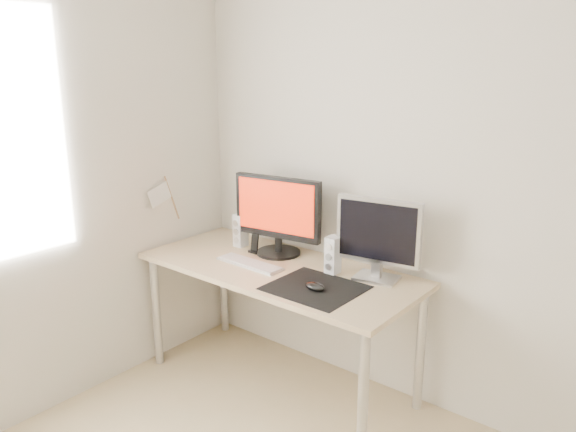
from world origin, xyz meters
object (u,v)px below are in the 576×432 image
Objects in this scene: desk at (279,280)px; speaker_right at (333,255)px; speaker_left at (240,230)px; keyboard at (250,263)px; main_monitor at (278,213)px; mouse at (315,287)px; second_monitor at (378,235)px; phone_dock at (255,247)px.

speaker_right is at bearing 21.60° from desk.
speaker_left reaches higher than keyboard.
main_monitor reaches higher than keyboard.
speaker_right reaches higher than mouse.
mouse is at bearing -31.66° from main_monitor.
second_monitor is at bearing 16.82° from speaker_right.
main_monitor is 0.26m from phone_dock.
second_monitor is (0.51, 0.18, 0.32)m from desk.
main_monitor is (-0.14, 0.16, 0.33)m from desk.
desk is at bearing 26.46° from keyboard.
desk is 0.31m from phone_dock.
keyboard reaches higher than desk.
mouse is 0.51m from keyboard.
phone_dock reaches higher than mouse.
desk is 7.86× the size of speaker_left.
mouse is 0.26× the size of keyboard.
speaker_right is at bearing 23.32° from keyboard.
speaker_right is at bearing 105.51° from mouse.
phone_dock is (-0.12, 0.17, 0.03)m from keyboard.
mouse is at bearing -74.49° from speaker_right.
phone_dock is (0.15, -0.04, -0.07)m from speaker_left.
second_monitor reaches higher than mouse.
speaker_left is at bearing 141.99° from keyboard.
mouse reaches higher than desk.
second_monitor is 0.28m from speaker_right.
mouse is 0.63m from main_monitor.
second_monitor is at bearing 1.75° from main_monitor.
speaker_right reaches higher than keyboard.
speaker_right is at bearing -1.73° from speaker_left.
desk is 3.79× the size of keyboard.
mouse is at bearing -19.84° from speaker_left.
second_monitor reaches higher than keyboard.
second_monitor is 1.07× the size of keyboard.
speaker_right is 0.56m from phone_dock.
main_monitor reaches higher than phone_dock.
phone_dock is (-0.13, -0.06, -0.22)m from main_monitor.
main_monitor reaches higher than desk.
desk is 3.55× the size of second_monitor.
speaker_right reaches higher than phone_dock.
mouse is at bearing -21.35° from phone_dock.
keyboard is at bearing -156.68° from speaker_right.
keyboard is at bearing -38.01° from speaker_left.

